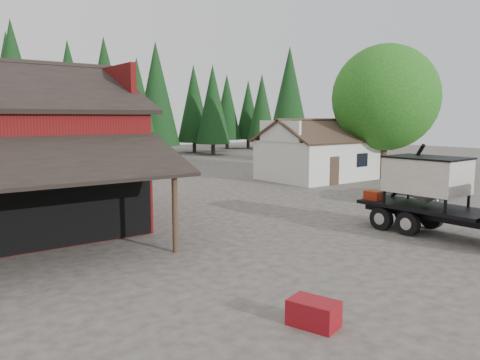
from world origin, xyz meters
TOP-DOWN VIEW (x-y plane):
  - ground at (0.00, 0.00)m, footprint 120.00×120.00m
  - farmhouse at (13.00, 13.00)m, footprint 8.60×6.42m
  - deciduous_tree at (17.01, 9.97)m, footprint 8.00×8.00m
  - conifer_backdrop at (0.00, 42.00)m, footprint 76.00×16.00m
  - near_pine_b at (6.00, 30.00)m, footprint 3.96×3.96m
  - near_pine_c at (22.00, 26.00)m, footprint 4.84×4.84m
  - near_pine_d at (-4.00, 34.00)m, footprint 5.28×5.28m
  - feed_truck at (4.01, -2.97)m, footprint 2.59×8.13m
  - silver_car at (10.91, 3.00)m, footprint 6.86×4.67m
  - equip_box at (-6.00, -4.98)m, footprint 1.00×1.26m

SIDE VIEW (x-z plane):
  - ground at x=0.00m, z-range 0.00..0.00m
  - conifer_backdrop at x=0.00m, z-range -8.00..8.00m
  - equip_box at x=-6.00m, z-range 0.00..0.60m
  - silver_car at x=10.91m, z-range 0.00..1.74m
  - farmhouse at x=13.00m, z-range -0.66..3.99m
  - feed_truck at x=4.01m, z-range -0.12..3.52m
  - near_pine_b at x=6.00m, z-range 0.69..11.09m
  - deciduous_tree at x=17.01m, z-range 0.81..11.01m
  - near_pine_c at x=22.00m, z-range 0.69..13.09m
  - near_pine_d at x=-4.00m, z-range 0.69..14.09m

